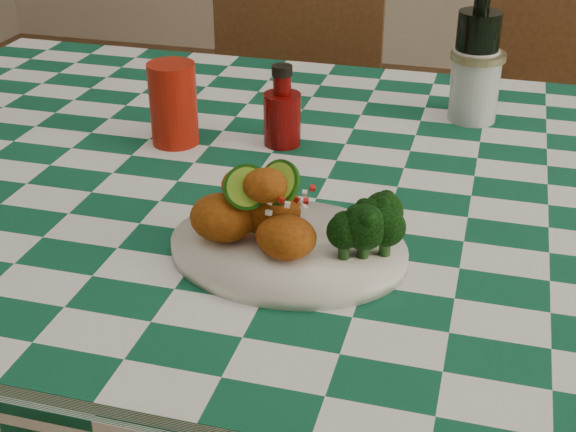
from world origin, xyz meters
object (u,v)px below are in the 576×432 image
(dining_table, at_px, (322,389))
(mason_jar, at_px, (475,87))
(plate, at_px, (288,250))
(ketchup_bottle, at_px, (282,106))
(fried_chicken_pile, at_px, (268,205))
(wooden_chair_right, at_px, (569,165))
(red_tumbler, at_px, (173,104))
(wooden_chair_left, at_px, (282,171))
(beer_bottle, at_px, (477,46))

(dining_table, bearing_deg, mason_jar, 57.52)
(plate, height_order, ketchup_bottle, ketchup_bottle)
(fried_chicken_pile, bearing_deg, dining_table, 84.45)
(wooden_chair_right, bearing_deg, fried_chicken_pile, -109.63)
(fried_chicken_pile, relative_size, red_tumbler, 1.15)
(fried_chicken_pile, height_order, wooden_chair_left, wooden_chair_left)
(plate, xyz_separation_m, wooden_chair_right, (0.40, 0.99, -0.28))
(ketchup_bottle, relative_size, wooden_chair_right, 0.12)
(beer_bottle, distance_m, wooden_chair_right, 0.65)
(fried_chicken_pile, height_order, wooden_chair_right, wooden_chair_right)
(wooden_chair_left, bearing_deg, red_tumbler, -93.67)
(beer_bottle, relative_size, wooden_chair_left, 0.27)
(mason_jar, xyz_separation_m, wooden_chair_left, (-0.44, 0.39, -0.39))
(red_tumbler, distance_m, ketchup_bottle, 0.17)
(ketchup_bottle, distance_m, beer_bottle, 0.34)
(dining_table, bearing_deg, wooden_chair_left, 111.00)
(plate, xyz_separation_m, beer_bottle, (0.18, 0.52, 0.12))
(dining_table, relative_size, mason_jar, 14.22)
(red_tumbler, bearing_deg, fried_chicken_pile, -50.08)
(dining_table, xyz_separation_m, beer_bottle, (0.18, 0.29, 0.52))
(mason_jar, relative_size, beer_bottle, 0.46)
(wooden_chair_right, bearing_deg, ketchup_bottle, -123.43)
(ketchup_bottle, bearing_deg, beer_bottle, 34.47)
(fried_chicken_pile, relative_size, ketchup_bottle, 1.17)
(red_tumbler, relative_size, beer_bottle, 0.51)
(mason_jar, height_order, beer_bottle, beer_bottle)
(ketchup_bottle, height_order, wooden_chair_left, wooden_chair_left)
(plate, distance_m, wooden_chair_left, 0.99)
(plate, xyz_separation_m, wooden_chair_left, (-0.26, 0.90, -0.34))
(beer_bottle, bearing_deg, wooden_chair_left, 139.08)
(beer_bottle, xyz_separation_m, wooden_chair_left, (-0.44, 0.38, -0.45))
(plate, height_order, wooden_chair_left, wooden_chair_left)
(dining_table, distance_m, red_tumbler, 0.53)
(red_tumbler, distance_m, mason_jar, 0.50)
(ketchup_bottle, bearing_deg, wooden_chair_left, 105.90)
(ketchup_bottle, xyz_separation_m, beer_bottle, (0.28, 0.19, 0.06))
(dining_table, height_order, fried_chicken_pile, fried_chicken_pile)
(beer_bottle, bearing_deg, mason_jar, -53.60)
(fried_chicken_pile, distance_m, wooden_chair_right, 1.13)
(ketchup_bottle, height_order, beer_bottle, beer_bottle)
(red_tumbler, bearing_deg, wooden_chair_left, 89.85)
(dining_table, height_order, beer_bottle, beer_bottle)
(mason_jar, bearing_deg, fried_chicken_pile, -111.92)
(ketchup_bottle, relative_size, wooden_chair_left, 0.14)
(dining_table, height_order, plate, plate)
(plate, relative_size, ketchup_bottle, 2.26)
(plate, bearing_deg, wooden_chair_left, 106.26)
(dining_table, relative_size, red_tumbler, 12.82)
(plate, xyz_separation_m, ketchup_bottle, (-0.10, 0.33, 0.05))
(dining_table, xyz_separation_m, ketchup_bottle, (-0.10, 0.10, 0.46))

